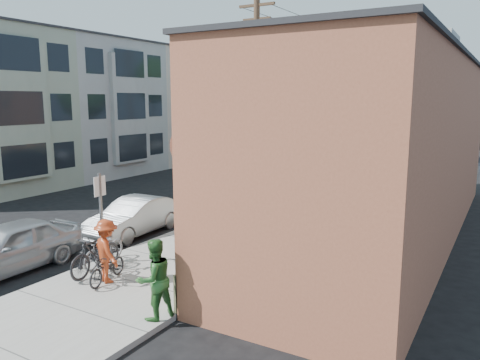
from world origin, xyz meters
The scene contains 27 objects.
ground centered at (0.00, 0.00, 0.00)m, with size 120.00×120.00×0.00m, color black.
sidewalk centered at (4.25, 11.00, 0.07)m, with size 4.50×58.00×0.15m, color #9A978E.
cafe_building centered at (8.99, 4.99, 3.30)m, with size 6.60×20.20×6.61m.
apartment_row centered at (-11.85, 14.00, 4.50)m, with size 6.30×32.00×9.00m.
end_cap_building centered at (-2.00, 42.00, 6.00)m, with size 18.00×8.00×12.00m, color #A1A29D.
sign_post centered at (2.35, -3.30, 1.83)m, with size 0.07×0.45×2.80m.
parking_meter_near centered at (2.25, 0.96, 0.98)m, with size 0.14×0.14×1.24m.
parking_meter_far centered at (2.25, 9.45, 0.98)m, with size 0.14×0.14×1.24m.
utility_pole_near centered at (2.39, 6.44, 5.41)m, with size 3.57×0.28×10.00m.
utility_pole_far centered at (2.45, 21.67, 5.34)m, with size 1.80×0.28×10.00m.
tree_bare centered at (2.80, 8.70, 2.63)m, with size 0.24×0.24×4.95m.
tree_leafy_mid centered at (2.80, 16.66, 5.44)m, with size 4.33×4.33×7.46m.
tree_leafy_far centered at (2.80, 26.26, 7.16)m, with size 4.87×4.87×9.46m.
patio_chair_a centered at (5.96, -1.26, 0.59)m, with size 0.50×0.50×0.88m, color #113D11, non-canonical shape.
patio_chair_b centered at (6.07, -3.15, 0.59)m, with size 0.50×0.50×0.88m, color #113D11, non-canonical shape.
patron_grey centered at (5.51, 1.27, 1.00)m, with size 0.62×0.41×1.70m, color slate.
patron_green centered at (6.20, -5.39, 1.09)m, with size 0.92×0.71×1.89m, color #306E2C.
cyclist centered at (3.63, -4.36, 1.04)m, with size 1.15×0.66×1.78m, color #9E3617.
cyclist_bike centered at (3.63, -4.36, 0.57)m, with size 0.56×1.61×0.85m, color black.
parked_bike_a centered at (2.89, -4.09, 0.75)m, with size 0.56×1.99×1.20m, color black.
parked_bike_b centered at (2.53, -3.42, 0.64)m, with size 0.64×1.85×0.97m, color slate.
car_0 centered at (0.21, -5.01, 0.77)m, with size 1.81×4.51×1.54m, color #ACB0B4.
car_1 centered at (0.72, -0.12, 0.70)m, with size 1.49×4.27×1.41m, color #A8ADAF.
car_2 centered at (0.80, 7.70, 0.76)m, with size 2.14×5.26×1.53m, color black.
car_3 centered at (0.72, 13.75, 0.81)m, with size 2.69×5.84×1.62m, color #A0A0A7.
car_4 centered at (0.75, 19.68, 0.83)m, with size 1.75×5.02×1.65m, color #9F9FA6.
bus centered at (-2.28, 27.84, 1.48)m, with size 2.48×10.59×2.95m, color white.
Camera 1 is at (12.98, -13.13, 5.13)m, focal length 35.00 mm.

